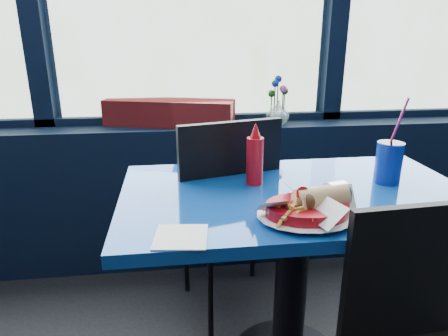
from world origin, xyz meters
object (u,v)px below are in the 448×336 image
Objects in this scene: ketchup_bottle at (255,157)px; near_table at (294,238)px; food_basket at (309,208)px; chair_near_back at (233,209)px; soda_cup at (389,162)px; planter_box at (169,113)px; flower_vase at (278,110)px.

near_table is at bearing -34.94° from ketchup_bottle.
chair_near_back is at bearing 117.63° from food_basket.
food_basket is 0.46m from soda_cup.
near_table is at bearing 104.54° from chair_near_back.
planter_box reaches higher than food_basket.
food_basket reaches higher than near_table.
near_table is 0.32m from ketchup_bottle.
flower_vase reaches higher than chair_near_back.
soda_cup is at bearing -74.69° from flower_vase.
flower_vase is at bearing 69.55° from ketchup_bottle.
ketchup_bottle is at bearing 174.49° from soda_cup.
soda_cup reaches higher than food_basket.
soda_cup reaches higher than near_table.
chair_near_back is 0.69m from planter_box.
near_table is 1.26× the size of chair_near_back.
flower_vase reaches higher than ketchup_bottle.
chair_near_back is at bearing 100.36° from ketchup_bottle.
food_basket is at bearing 91.08° from chair_near_back.
flower_vase is at bearing 80.31° from near_table.
ketchup_bottle is at bearing 145.06° from near_table.
chair_near_back is 0.67m from flower_vase.
chair_near_back is at bearing 118.39° from near_table.
near_table is 0.44m from soda_cup.
ketchup_bottle is at bearing 120.92° from food_basket.
planter_box is 1.16m from food_basket.
soda_cup is (0.35, 0.04, 0.26)m from near_table.
planter_box is 3.02× the size of ketchup_bottle.
chair_near_back is 3.25× the size of food_basket.
ketchup_bottle reaches higher than chair_near_back.
chair_near_back is at bearing -48.40° from planter_box.
planter_box is at bearing 116.40° from near_table.
chair_near_back is (-0.17, 0.32, -0.02)m from near_table.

